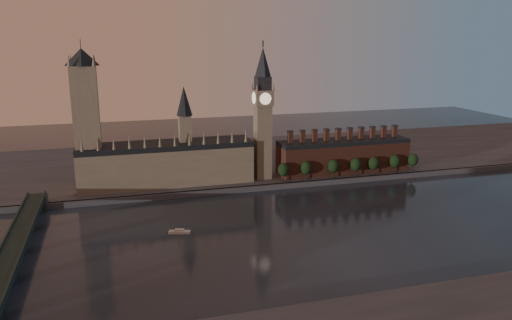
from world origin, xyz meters
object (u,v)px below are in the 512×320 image
(victoria_tower, at_px, (86,115))
(river_boat, at_px, (179,232))
(big_ben, at_px, (263,112))
(westminster_bridge, at_px, (12,256))

(victoria_tower, height_order, river_boat, victoria_tower)
(big_ben, xyz_separation_m, river_boat, (-78.45, -87.97, -55.85))
(big_ben, distance_m, river_boat, 130.43)
(victoria_tower, xyz_separation_m, river_boat, (51.55, -92.97, -58.11))
(river_boat, bearing_deg, westminster_bridge, -146.29)
(westminster_bridge, distance_m, river_boat, 90.24)
(big_ben, bearing_deg, westminster_bridge, -145.67)
(westminster_bridge, bearing_deg, victoria_tower, 73.44)
(big_ben, bearing_deg, river_boat, -131.72)
(victoria_tower, relative_size, river_boat, 8.15)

